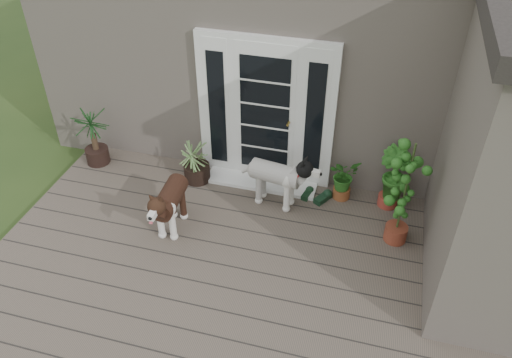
# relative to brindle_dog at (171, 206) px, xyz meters

# --- Properties ---
(deck) EXTENTS (6.20, 4.60, 0.12)m
(deck) POSITION_rel_brindle_dog_xyz_m (1.07, -0.79, -0.43)
(deck) COLOR #6B5B4C
(deck) RESTS_ON ground
(house_main) EXTENTS (7.40, 4.00, 3.10)m
(house_main) POSITION_rel_brindle_dog_xyz_m (1.07, 3.46, 1.06)
(house_main) COLOR #665E54
(house_main) RESTS_ON ground
(door_unit) EXTENTS (1.90, 0.14, 2.15)m
(door_unit) POSITION_rel_brindle_dog_xyz_m (0.87, 1.41, 0.71)
(door_unit) COLOR white
(door_unit) RESTS_ON deck
(door_step) EXTENTS (1.60, 0.40, 0.05)m
(door_step) POSITION_rel_brindle_dog_xyz_m (0.87, 1.21, -0.34)
(door_step) COLOR white
(door_step) RESTS_ON deck
(brindle_dog) EXTENTS (0.42, 0.90, 0.74)m
(brindle_dog) POSITION_rel_brindle_dog_xyz_m (0.00, 0.00, 0.00)
(brindle_dog) COLOR #3B2015
(brindle_dog) RESTS_ON deck
(white_dog) EXTENTS (0.95, 0.52, 0.75)m
(white_dog) POSITION_rel_brindle_dog_xyz_m (1.17, 0.83, 0.01)
(white_dog) COLOR white
(white_dog) RESTS_ON deck
(spider_plant) EXTENTS (0.76, 0.76, 0.67)m
(spider_plant) POSITION_rel_brindle_dog_xyz_m (-0.06, 1.06, -0.03)
(spider_plant) COLOR #98BA72
(spider_plant) RESTS_ON deck
(yucca) EXTENTS (0.79, 0.79, 0.96)m
(yucca) POSITION_rel_brindle_dog_xyz_m (-1.68, 1.07, 0.11)
(yucca) COLOR #113315
(yucca) RESTS_ON deck
(herb_a) EXTENTS (0.57, 0.57, 0.52)m
(herb_a) POSITION_rel_brindle_dog_xyz_m (2.03, 1.21, -0.11)
(herb_a) COLOR #245317
(herb_a) RESTS_ON deck
(herb_b) EXTENTS (0.64, 0.64, 0.68)m
(herb_b) POSITION_rel_brindle_dog_xyz_m (2.67, 1.21, -0.03)
(herb_b) COLOR #1D5D1A
(herb_b) RESTS_ON deck
(herb_c) EXTENTS (0.44, 0.44, 0.48)m
(herb_c) POSITION_rel_brindle_dog_xyz_m (3.33, 1.08, -0.13)
(herb_c) COLOR #2A631C
(herb_c) RESTS_ON deck
(sapling) EXTENTS (0.57, 0.57, 1.51)m
(sapling) POSITION_rel_brindle_dog_xyz_m (2.81, 0.54, 0.39)
(sapling) COLOR #175219
(sapling) RESTS_ON deck
(clog_left) EXTENTS (0.19, 0.31, 0.09)m
(clog_left) POSITION_rel_brindle_dog_xyz_m (1.57, 1.10, -0.33)
(clog_left) COLOR black
(clog_left) RESTS_ON deck
(clog_right) EXTENTS (0.30, 0.37, 0.10)m
(clog_right) POSITION_rel_brindle_dog_xyz_m (1.80, 1.06, -0.32)
(clog_right) COLOR black
(clog_right) RESTS_ON deck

